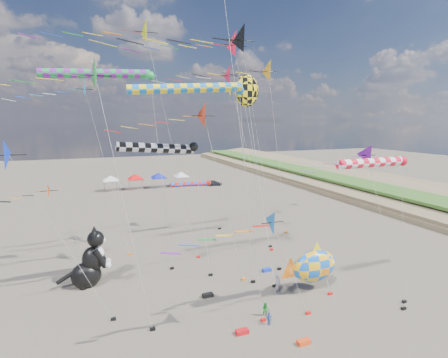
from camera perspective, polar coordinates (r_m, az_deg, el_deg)
delta_kite_0 at (r=31.07m, az=-0.11°, el=21.89°), size 16.49×2.76×22.88m
delta_kite_1 at (r=22.88m, az=-21.89°, el=15.32°), size 10.97×2.27×18.60m
delta_kite_2 at (r=25.80m, az=22.95°, el=2.57°), size 9.22×1.67×13.04m
delta_kite_3 at (r=24.07m, az=5.65°, el=-7.29°), size 10.14×1.81×8.92m
delta_kite_4 at (r=36.58m, az=-27.33°, el=-2.13°), size 8.25×1.61×9.06m
delta_kite_6 at (r=37.94m, az=2.15°, el=20.87°), size 14.37×3.06×23.78m
delta_kite_7 at (r=28.87m, az=-3.82°, el=9.86°), size 10.57×2.30×16.18m
delta_kite_8 at (r=35.34m, az=-13.15°, el=21.81°), size 13.51×2.39×23.74m
delta_kite_9 at (r=25.56m, az=-31.64°, el=2.91°), size 12.51×2.16×13.66m
delta_kite_10 at (r=35.90m, az=0.10°, el=16.41°), size 13.67×2.30×20.34m
delta_kite_11 at (r=37.69m, az=-24.07°, el=12.76°), size 10.43×1.81×18.52m
delta_kite_12 at (r=43.15m, az=6.27°, el=17.06°), size 14.13×2.96×21.97m
windsock_0 at (r=27.17m, az=23.50°, el=2.33°), size 7.53×0.72×11.98m
windsock_1 at (r=45.10m, az=-5.19°, el=-0.88°), size 6.84×0.64×6.82m
windsock_2 at (r=30.15m, az=-10.21°, el=4.92°), size 8.23×0.83×12.70m
windsock_3 at (r=27.94m, az=-5.32°, el=14.37°), size 10.59×0.77×17.41m
windsock_4 at (r=32.58m, az=-19.25°, el=15.78°), size 10.65×0.83×18.89m
angelfish_kite at (r=30.10m, az=3.38°, el=13.92°), size 3.74×3.02×18.35m
cat_inflatable at (r=33.82m, az=-21.24°, el=-11.76°), size 4.04×2.16×5.33m
fish_inflatable at (r=31.59m, az=14.47°, el=-13.59°), size 5.55×2.00×4.46m
person_adult at (r=31.26m, az=8.76°, el=-16.60°), size 0.74×0.64×1.72m
child_green at (r=28.18m, az=6.80°, el=-20.40°), size 0.67×0.64×1.10m
child_blue at (r=27.28m, az=7.32°, el=-21.68°), size 0.60×0.38×0.95m
kite_bag_0 at (r=26.39m, az=2.96°, el=-23.63°), size 0.90×0.44×0.30m
kite_bag_1 at (r=30.78m, az=-2.69°, el=-18.42°), size 0.90×0.44×0.30m
kite_bag_2 at (r=35.49m, az=7.02°, el=-14.52°), size 0.90×0.44×0.30m
kite_bag_3 at (r=25.95m, az=12.89°, el=-24.52°), size 0.90×0.44×0.30m
tent_row at (r=76.77m, az=-12.45°, el=0.78°), size 19.20×4.20×3.80m
parked_car at (r=78.80m, az=-1.68°, el=-0.64°), size 3.90×2.12×1.26m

